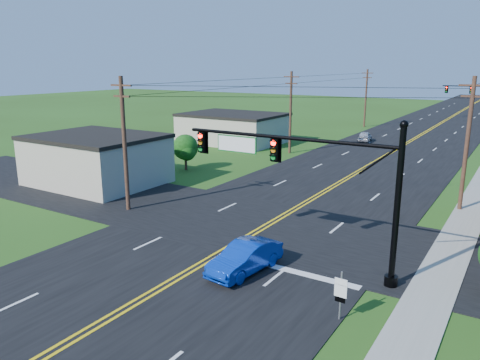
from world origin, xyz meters
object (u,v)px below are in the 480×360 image
Objects in this scene: signal_mast_far at (476,95)px; signal_mast_main at (303,172)px; blue_car at (245,258)px; route_sign at (341,292)px.

signal_mast_main is at bearing -90.08° from signal_mast_far.
signal_mast_main is at bearing 56.86° from blue_car.
signal_mast_far reaches higher than route_sign.
signal_mast_main is 5.53× the size of route_sign.
signal_mast_far is 5.37× the size of route_sign.
blue_car is 5.68m from route_sign.
signal_mast_far reaches higher than blue_car.
signal_mast_main is 6.40m from route_sign.
signal_mast_far is (0.10, 72.00, -0.20)m from signal_mast_main.
route_sign is at bearing -48.59° from signal_mast_main.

